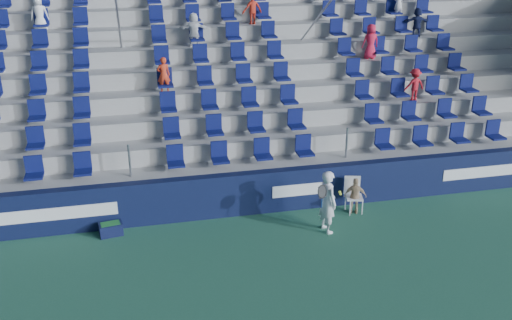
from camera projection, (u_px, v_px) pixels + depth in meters
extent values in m
plane|color=#2B6449|center=(275.00, 277.00, 12.83)|extent=(70.00, 70.00, 0.00)
cube|color=#0F1639|center=(246.00, 193.00, 15.44)|extent=(24.00, 0.30, 1.20)
cube|color=white|center=(52.00, 214.00, 14.28)|extent=(3.20, 0.02, 0.34)
cube|color=white|center=(301.00, 190.00, 15.59)|extent=(1.60, 0.02, 0.34)
cube|color=white|center=(481.00, 172.00, 16.71)|extent=(2.40, 0.02, 0.34)
cube|color=#9E9E99|center=(242.00, 185.00, 15.96)|extent=(24.00, 0.85, 1.20)
cube|color=#9E9E99|center=(236.00, 165.00, 16.63)|extent=(24.00, 0.85, 1.70)
cube|color=#9E9E99|center=(231.00, 147.00, 17.30)|extent=(24.00, 0.85, 2.20)
cube|color=#9E9E99|center=(226.00, 130.00, 17.97)|extent=(24.00, 0.85, 2.70)
cube|color=#9E9E99|center=(221.00, 114.00, 18.65)|extent=(24.00, 0.85, 3.20)
cube|color=#9E9E99|center=(217.00, 100.00, 19.32)|extent=(24.00, 0.85, 3.70)
cube|color=#9E9E99|center=(213.00, 86.00, 19.99)|extent=(24.00, 0.85, 4.20)
cube|color=#9E9E99|center=(209.00, 73.00, 20.66)|extent=(24.00, 0.85, 4.70)
cube|color=#9E9E99|center=(206.00, 61.00, 21.33)|extent=(24.00, 0.85, 5.20)
cube|color=#9E9E99|center=(203.00, 45.00, 21.75)|extent=(24.00, 0.50, 6.20)
cube|color=#0C134D|center=(241.00, 153.00, 15.60)|extent=(16.05, 0.50, 0.70)
cube|color=#0C134D|center=(235.00, 126.00, 16.17)|extent=(16.05, 0.50, 0.70)
cube|color=#0C134D|center=(230.00, 101.00, 16.75)|extent=(16.05, 0.50, 0.70)
cube|color=#0C134D|center=(225.00, 77.00, 17.32)|extent=(16.05, 0.50, 0.70)
cube|color=#0C134D|center=(220.00, 55.00, 17.90)|extent=(16.05, 0.50, 0.70)
cube|color=#0C134D|center=(215.00, 34.00, 18.48)|extent=(16.05, 0.50, 0.70)
cube|color=#0C134D|center=(211.00, 15.00, 19.05)|extent=(16.05, 0.50, 0.70)
cylinder|color=gray|center=(120.00, 33.00, 16.99)|extent=(0.06, 7.68, 4.55)
cylinder|color=gray|center=(312.00, 26.00, 18.20)|extent=(0.06, 7.68, 4.55)
imported|color=red|center=(164.00, 75.00, 16.84)|extent=(0.41, 0.29, 1.06)
imported|color=red|center=(371.00, 42.00, 18.79)|extent=(0.57, 0.38, 1.14)
imported|color=white|center=(39.00, 14.00, 17.83)|extent=(0.55, 0.37, 1.10)
imported|color=white|center=(194.00, 30.00, 18.22)|extent=(1.03, 0.48, 1.07)
imported|color=#B02517|center=(252.00, 8.00, 19.22)|extent=(0.76, 0.52, 1.09)
imported|color=silver|center=(399.00, 3.00, 20.29)|extent=(0.46, 0.37, 1.11)
imported|color=red|center=(415.00, 85.00, 17.83)|extent=(0.67, 0.41, 1.01)
imported|color=#181F48|center=(417.00, 22.00, 19.81)|extent=(0.95, 0.41, 0.99)
imported|color=white|center=(328.00, 202.00, 14.45)|extent=(0.52, 0.68, 1.68)
cylinder|color=navy|center=(322.00, 203.00, 14.13)|extent=(0.03, 0.03, 0.28)
torus|color=black|center=(322.00, 192.00, 14.01)|extent=(0.30, 0.17, 0.28)
plane|color=#262626|center=(322.00, 192.00, 14.01)|extent=(0.30, 0.16, 0.29)
sphere|color=#C4D631|center=(340.00, 194.00, 14.21)|extent=(0.07, 0.07, 0.07)
sphere|color=#C4D631|center=(340.00, 192.00, 14.25)|extent=(0.07, 0.07, 0.07)
cube|color=white|center=(354.00, 197.00, 15.54)|extent=(0.53, 0.53, 0.04)
cube|color=white|center=(352.00, 185.00, 15.63)|extent=(0.43, 0.15, 0.54)
cylinder|color=white|center=(350.00, 209.00, 15.44)|extent=(0.03, 0.03, 0.44)
cylinder|color=white|center=(362.00, 207.00, 15.51)|extent=(0.03, 0.03, 0.44)
cylinder|color=white|center=(345.00, 203.00, 15.76)|extent=(0.03, 0.03, 0.44)
cylinder|color=white|center=(357.00, 202.00, 15.83)|extent=(0.03, 0.03, 0.44)
imported|color=tan|center=(355.00, 196.00, 15.47)|extent=(0.66, 0.44, 1.04)
cube|color=#0E1335|center=(111.00, 229.00, 14.52)|extent=(0.63, 0.46, 0.31)
cube|color=#1E662D|center=(111.00, 227.00, 14.49)|extent=(0.51, 0.34, 0.19)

